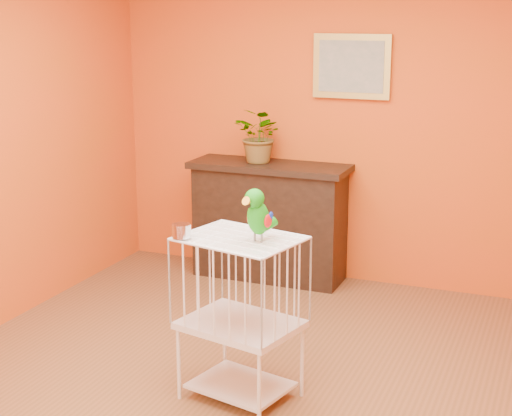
% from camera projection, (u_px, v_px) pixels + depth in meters
% --- Properties ---
extents(ground, '(4.50, 4.50, 0.00)m').
position_uv_depth(ground, '(240.00, 396.00, 4.55)').
color(ground, brown).
rests_on(ground, ground).
extents(room_shell, '(4.50, 4.50, 4.50)m').
position_uv_depth(room_shell, '(239.00, 125.00, 4.16)').
color(room_shell, '#CC4313').
rests_on(room_shell, ground).
extents(console_cabinet, '(1.31, 0.47, 0.97)m').
position_uv_depth(console_cabinet, '(269.00, 221.00, 6.47)').
color(console_cabinet, black).
rests_on(console_cabinet, ground).
extents(potted_plant, '(0.51, 0.54, 0.35)m').
position_uv_depth(potted_plant, '(262.00, 141.00, 6.37)').
color(potted_plant, '#26722D').
rests_on(potted_plant, console_cabinet).
extents(framed_picture, '(0.62, 0.04, 0.50)m').
position_uv_depth(framed_picture, '(352.00, 66.00, 6.11)').
color(framed_picture, '#B49940').
rests_on(framed_picture, room_shell).
extents(birdcage, '(0.72, 0.61, 0.96)m').
position_uv_depth(birdcage, '(240.00, 316.00, 4.42)').
color(birdcage, silver).
rests_on(birdcage, ground).
extents(feed_cup, '(0.11, 0.11, 0.07)m').
position_uv_depth(feed_cup, '(181.00, 231.00, 4.28)').
color(feed_cup, silver).
rests_on(feed_cup, birdcage).
extents(parrot, '(0.16, 0.27, 0.30)m').
position_uv_depth(parrot, '(258.00, 214.00, 4.20)').
color(parrot, '#59544C').
rests_on(parrot, birdcage).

